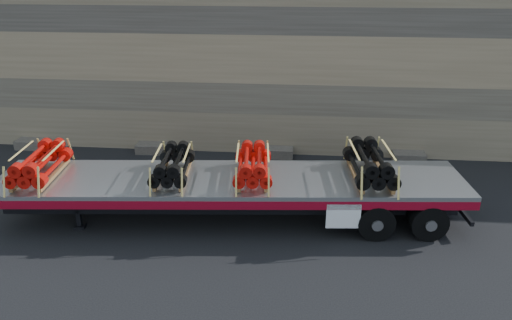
{
  "coord_description": "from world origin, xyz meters",
  "views": [
    {
      "loc": [
        2.89,
        -13.35,
        7.27
      ],
      "look_at": [
        1.58,
        0.29,
        1.64
      ],
      "focal_mm": 35.0,
      "sensor_mm": 36.0,
      "label": 1
    }
  ],
  "objects": [
    {
      "name": "ground",
      "position": [
        0.0,
        0.0,
        0.0
      ],
      "size": [
        120.0,
        120.0,
        0.0
      ],
      "primitive_type": "plane",
      "color": "black",
      "rests_on": "ground"
    },
    {
      "name": "bundle_midrear",
      "position": [
        1.55,
        -0.31,
        1.72
      ],
      "size": [
        1.24,
        2.2,
        0.75
      ],
      "primitive_type": null,
      "rotation": [
        0.0,
        0.0,
        0.09
      ],
      "color": "red",
      "rests_on": "trailer"
    },
    {
      "name": "rock_wall",
      "position": [
        0.0,
        6.5,
        3.5
      ],
      "size": [
        44.0,
        3.0,
        7.0
      ],
      "primitive_type": "cube",
      "color": "#7A6B54",
      "rests_on": "ground"
    },
    {
      "name": "trailer",
      "position": [
        0.9,
        -0.37,
        0.67
      ],
      "size": [
        13.61,
        3.79,
        1.34
      ],
      "primitive_type": null,
      "rotation": [
        0.0,
        0.0,
        0.09
      ],
      "color": "#A0A2A7",
      "rests_on": "ground"
    },
    {
      "name": "bundle_front",
      "position": [
        -4.53,
        -0.86,
        1.74
      ],
      "size": [
        1.31,
        2.32,
        0.79
      ],
      "primitive_type": null,
      "rotation": [
        0.0,
        0.0,
        0.09
      ],
      "color": "red",
      "rests_on": "trailer"
    },
    {
      "name": "bundle_midfront",
      "position": [
        -0.74,
        -0.51,
        1.71
      ],
      "size": [
        1.22,
        2.15,
        0.73
      ],
      "primitive_type": null,
      "rotation": [
        0.0,
        0.0,
        0.09
      ],
      "color": "black",
      "rests_on": "trailer"
    },
    {
      "name": "bundle_rear",
      "position": [
        4.88,
        -0.0,
        1.76
      ],
      "size": [
        1.39,
        2.45,
        0.84
      ],
      "primitive_type": null,
      "rotation": [
        0.0,
        0.0,
        0.09
      ],
      "color": "black",
      "rests_on": "trailer"
    }
  ]
}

